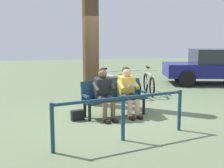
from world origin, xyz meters
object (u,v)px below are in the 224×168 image
at_px(litter_bin, 114,90).
at_px(handbag, 78,115).
at_px(bicycle_green, 108,86).
at_px(bench, 113,95).
at_px(bicycle_red, 128,85).
at_px(tree_trunk, 91,39).
at_px(bicycle_orange, 149,84).
at_px(person_companion, 104,91).
at_px(parked_car, 217,66).
at_px(person_reading, 128,89).

bearing_deg(litter_bin, handbag, 53.16).
bearing_deg(handbag, litter_bin, -126.84).
bearing_deg(litter_bin, bicycle_green, -88.70).
bearing_deg(bench, bicycle_red, -125.49).
relative_size(tree_trunk, bicycle_orange, 2.25).
bearing_deg(handbag, person_companion, -176.66).
distance_m(person_companion, handbag, 0.84).
relative_size(bicycle_orange, parked_car, 0.37).
relative_size(person_companion, handbag, 4.00).
relative_size(person_reading, parked_car, 0.27).
bearing_deg(bicycle_red, bicycle_orange, 84.82).
bearing_deg(bicycle_red, litter_bin, -50.73).
relative_size(litter_bin, bicycle_red, 0.45).
bearing_deg(person_reading, bicycle_orange, -131.50).
distance_m(bicycle_orange, bicycle_red, 0.77).
bearing_deg(litter_bin, bench, 75.38).
relative_size(bench, bicycle_orange, 0.99).
bearing_deg(person_reading, parked_car, -152.38).
height_order(handbag, tree_trunk, tree_trunk).
distance_m(bicycle_green, parked_car, 5.36).
bearing_deg(parked_car, person_companion, 51.02).
height_order(bench, parked_car, parked_car).
distance_m(litter_bin, parked_car, 5.65).
distance_m(person_companion, tree_trunk, 1.99).
distance_m(litter_bin, bicycle_red, 1.08).
xyz_separation_m(bicycle_orange, parked_car, (-3.62, -1.55, 0.41)).
height_order(bench, tree_trunk, tree_trunk).
bearing_deg(tree_trunk, person_companion, 91.71).
height_order(bicycle_orange, parked_car, parked_car).
relative_size(person_companion, parked_car, 0.27).
height_order(tree_trunk, bicycle_red, tree_trunk).
bearing_deg(bicycle_green, bicycle_orange, 71.16).
height_order(person_reading, handbag, person_reading).
relative_size(bench, bicycle_red, 1.00).
xyz_separation_m(bench, parked_car, (-5.46, -3.96, 0.27)).
relative_size(bench, litter_bin, 2.23).
bearing_deg(bench, bicycle_green, -109.83).
distance_m(person_companion, parked_car, 7.11).
height_order(bench, handbag, bench).
bearing_deg(litter_bin, tree_trunk, 10.76).
xyz_separation_m(bench, litter_bin, (-0.39, -1.50, -0.13)).
bearing_deg(handbag, bicycle_red, -127.63).
xyz_separation_m(handbag, bicycle_green, (-1.29, -2.59, 0.24)).
height_order(person_reading, litter_bin, person_reading).
height_order(bench, bicycle_green, bicycle_green).
bearing_deg(bicycle_orange, bench, -28.66).
bearing_deg(person_reading, tree_trunk, -75.96).
xyz_separation_m(person_reading, bicycle_orange, (-1.49, -2.51, -0.31)).
relative_size(person_companion, bicycle_green, 0.76).
xyz_separation_m(person_companion, handbag, (0.64, 0.04, -0.54)).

